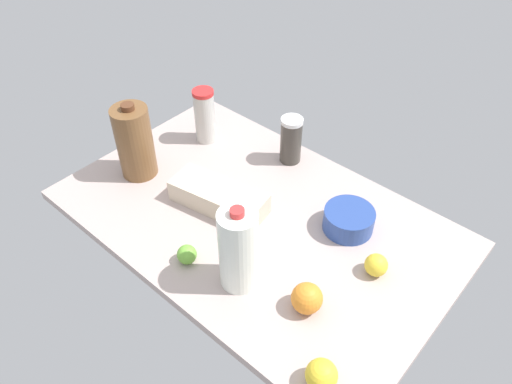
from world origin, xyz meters
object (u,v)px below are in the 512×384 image
object	(u,v)px
orange_loose	(307,298)
lemon_near_front	(321,375)
milk_jug	(238,249)
shaker_bottle	(291,140)
lime_far_back	(187,254)
mixing_bowl	(349,220)
egg_carton	(219,197)
tumbler_cup	(205,116)
lemon_by_jug	(376,265)
chocolate_milk_jug	(135,142)

from	to	relation	value
orange_loose	lemon_near_front	size ratio (longest dim) A/B	1.10
milk_jug	shaker_bottle	size ratio (longest dim) A/B	1.58
lime_far_back	mixing_bowl	bearing A→B (deg)	56.85
egg_carton	mixing_bowl	distance (cm)	40.32
milk_jug	tumbler_cup	size ratio (longest dim) A/B	1.32
lime_far_back	orange_loose	world-z (taller)	orange_loose
tumbler_cup	milk_jug	bearing A→B (deg)	-36.59
mixing_bowl	lemon_by_jug	xyz separation A→B (cm)	(15.14, -9.35, -0.18)
lime_far_back	lemon_near_front	size ratio (longest dim) A/B	0.75
mixing_bowl	tumbler_cup	bearing A→B (deg)	176.73
lemon_by_jug	lemon_near_front	world-z (taller)	lemon_near_front
egg_carton	lemon_by_jug	xyz separation A→B (cm)	(50.90, 9.28, -0.37)
milk_jug	egg_carton	bearing A→B (deg)	145.16
milk_jug	mixing_bowl	size ratio (longest dim) A/B	1.76
chocolate_milk_jug	mixing_bowl	size ratio (longest dim) A/B	1.77
shaker_bottle	lime_far_back	bearing A→B (deg)	-82.72
lime_far_back	shaker_bottle	bearing A→B (deg)	97.28
orange_loose	lemon_by_jug	bearing A→B (deg)	71.68
milk_jug	mixing_bowl	world-z (taller)	milk_jug
mixing_bowl	lemon_near_front	distance (cm)	50.64
lemon_by_jug	lemon_near_front	distance (cm)	36.69
chocolate_milk_jug	orange_loose	size ratio (longest dim) A/B	3.25
chocolate_milk_jug	lemon_by_jug	world-z (taller)	chocolate_milk_jug
shaker_bottle	orange_loose	xyz separation A→B (cm)	(41.51, -45.50, -4.39)
milk_jug	shaker_bottle	world-z (taller)	milk_jug
shaker_bottle	chocolate_milk_jug	world-z (taller)	chocolate_milk_jug
chocolate_milk_jug	orange_loose	xyz separation A→B (cm)	(75.49, -6.64, -8.47)
lemon_by_jug	tumbler_cup	bearing A→B (deg)	170.69
egg_carton	chocolate_milk_jug	distance (cm)	33.55
shaker_bottle	mixing_bowl	xyz separation A→B (cm)	(33.57, -14.41, -5.13)
egg_carton	mixing_bowl	bearing A→B (deg)	17.32
egg_carton	lime_far_back	distance (cm)	23.87
shaker_bottle	chocolate_milk_jug	distance (cm)	51.78
lemon_near_front	lemon_by_jug	bearing A→B (deg)	101.97
egg_carton	tumbler_cup	bearing A→B (deg)	131.76
shaker_bottle	lemon_by_jug	distance (cm)	54.45
egg_carton	orange_loose	distance (cm)	45.44
shaker_bottle	lime_far_back	world-z (taller)	shaker_bottle
mixing_bowl	lemon_by_jug	world-z (taller)	mixing_bowl
egg_carton	orange_loose	world-z (taller)	orange_loose
shaker_bottle	egg_carton	bearing A→B (deg)	-93.79
tumbler_cup	shaker_bottle	bearing A→B (deg)	19.30
tumbler_cup	lime_far_back	xyz separation A→B (cm)	(37.71, -44.30, -7.37)
tumbler_cup	lemon_near_front	bearing A→B (deg)	-29.35
egg_carton	lime_far_back	bearing A→B (deg)	-77.45
tumbler_cup	lemon_by_jug	world-z (taller)	tumbler_cup
egg_carton	tumbler_cup	xyz separation A→B (cm)	(-28.49, 22.30, 6.60)
tumbler_cup	shaker_bottle	xyz separation A→B (cm)	(30.68, 10.74, -1.67)
shaker_bottle	orange_loose	world-z (taller)	shaker_bottle
chocolate_milk_jug	lemon_near_front	world-z (taller)	chocolate_milk_jug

